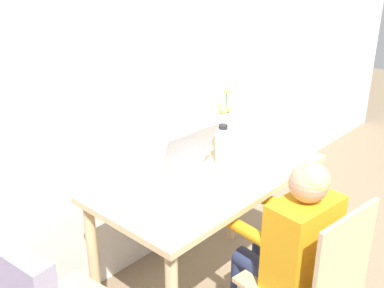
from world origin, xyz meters
The scene contains 7 objects.
wall_back centered at (0.00, 2.23, 1.25)m, with size 6.40×0.05×2.50m.
dining_table centered at (-0.19, 1.67, 0.64)m, with size 1.18×0.62×0.75m.
chair_occupied centered at (-0.26, 1.05, 0.45)m, with size 0.44×0.44×0.87m.
person_seated centered at (-0.25, 1.17, 0.62)m, with size 0.37×0.45×1.01m.
laptop centered at (-0.29, 1.69, 0.81)m, with size 0.34×0.27×0.25m.
flower_vase centered at (0.08, 1.81, 0.88)m, with size 0.10×0.10×0.34m.
water_bottle centered at (-0.05, 1.71, 0.85)m, with size 0.08×0.08×0.21m.
Camera 1 is at (-1.71, 0.41, 1.73)m, focal length 42.00 mm.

